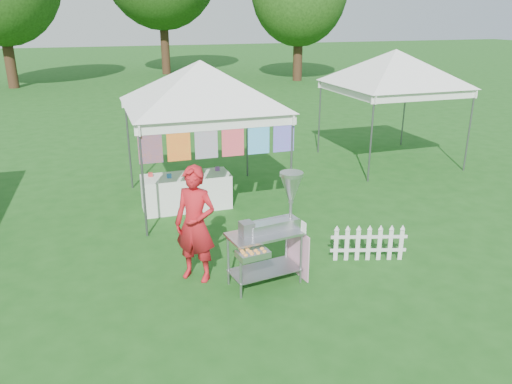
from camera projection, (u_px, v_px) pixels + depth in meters
name	position (u px, v px, depth m)	size (l,w,h in m)	color
ground	(256.00, 277.00, 7.77)	(120.00, 120.00, 0.00)	#194E16
canopy_main	(200.00, 61.00, 9.88)	(4.24, 4.24, 3.45)	#59595E
canopy_right	(396.00, 49.00, 12.86)	(4.24, 4.24, 3.45)	#59595E
donut_cart	(276.00, 221.00, 7.32)	(1.22, 0.98, 1.69)	gray
vendor	(195.00, 224.00, 7.45)	(0.66, 0.43, 1.80)	#B5161E
picket_fence	(369.00, 244.00, 8.21)	(1.21, 0.39, 0.56)	silver
display_table	(187.00, 192.00, 10.40)	(1.80, 0.70, 0.73)	white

